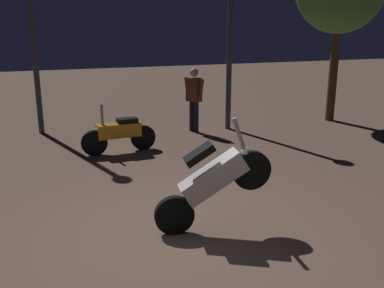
% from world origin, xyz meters
% --- Properties ---
extents(ground_plane, '(40.00, 40.00, 0.00)m').
position_xyz_m(ground_plane, '(0.00, 0.00, 0.00)').
color(ground_plane, brown).
extents(motorcycle_white_foreground, '(1.66, 0.38, 1.63)m').
position_xyz_m(motorcycle_white_foreground, '(0.51, 0.00, 0.74)').
color(motorcycle_white_foreground, black).
rests_on(motorcycle_white_foreground, ground_plane).
extents(motorcycle_orange_parked_left, '(1.66, 0.42, 1.11)m').
position_xyz_m(motorcycle_orange_parked_left, '(-0.19, 4.13, 0.44)').
color(motorcycle_orange_parked_left, black).
rests_on(motorcycle_orange_parked_left, ground_plane).
extents(person_rider_beside, '(0.41, 0.62, 1.64)m').
position_xyz_m(person_rider_beside, '(1.92, 5.41, 0.98)').
color(person_rider_beside, black).
rests_on(person_rider_beside, ground_plane).
extents(streetlamp_near, '(0.36, 0.36, 4.44)m').
position_xyz_m(streetlamp_near, '(2.88, 5.44, 2.86)').
color(streetlamp_near, '#38383D').
rests_on(streetlamp_near, ground_plane).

